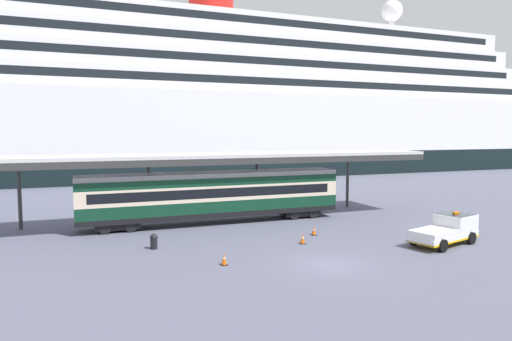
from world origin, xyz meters
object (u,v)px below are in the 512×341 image
at_px(service_truck, 448,229).
at_px(traffic_cone_far, 314,230).
at_px(traffic_cone_mid, 224,259).
at_px(traffic_cone_near, 303,239).
at_px(cruise_ship, 203,103).
at_px(quay_bollard, 154,241).
at_px(train_carriage, 214,195).

distance_m(service_truck, traffic_cone_far, 8.82).
distance_m(service_truck, traffic_cone_mid, 15.11).
relative_size(service_truck, traffic_cone_near, 7.78).
bearing_deg(cruise_ship, quay_bollard, -107.74).
relative_size(service_truck, quay_bollard, 5.78).
height_order(train_carriage, service_truck, train_carriage).
bearing_deg(traffic_cone_mid, train_carriage, 77.11).
bearing_deg(quay_bollard, service_truck, -16.90).
relative_size(cruise_ship, service_truck, 25.32).
height_order(cruise_ship, traffic_cone_far, cruise_ship).
bearing_deg(service_truck, traffic_cone_mid, 177.35).
xyz_separation_m(service_truck, quay_bollard, (-18.21, 5.53, -0.47)).
xyz_separation_m(cruise_ship, traffic_cone_mid, (-12.36, -53.25, -12.00)).
height_order(cruise_ship, traffic_cone_near, cruise_ship).
xyz_separation_m(train_carriage, service_truck, (12.50, -11.98, -1.31)).
xyz_separation_m(cruise_ship, traffic_cone_far, (-4.33, -48.69, -12.00)).
distance_m(cruise_ship, train_carriage, 44.25).
height_order(traffic_cone_mid, traffic_cone_far, traffic_cone_far).
relative_size(cruise_ship, traffic_cone_near, 196.91).
relative_size(traffic_cone_mid, traffic_cone_far, 0.99).
height_order(service_truck, traffic_cone_far, service_truck).
bearing_deg(quay_bollard, train_carriage, 48.47).
height_order(train_carriage, traffic_cone_far, train_carriage).
xyz_separation_m(traffic_cone_mid, traffic_cone_far, (8.03, 4.57, 0.00)).
relative_size(traffic_cone_far, quay_bollard, 0.72).
xyz_separation_m(service_truck, traffic_cone_near, (-8.92, 3.34, -0.64)).
bearing_deg(train_carriage, quay_bollard, -131.53).
bearing_deg(traffic_cone_far, traffic_cone_near, -134.26).
bearing_deg(service_truck, quay_bollard, 163.10).
height_order(cruise_ship, service_truck, cruise_ship).
xyz_separation_m(train_carriage, traffic_cone_far, (5.45, -6.71, -1.96)).
relative_size(cruise_ship, quay_bollard, 146.30).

